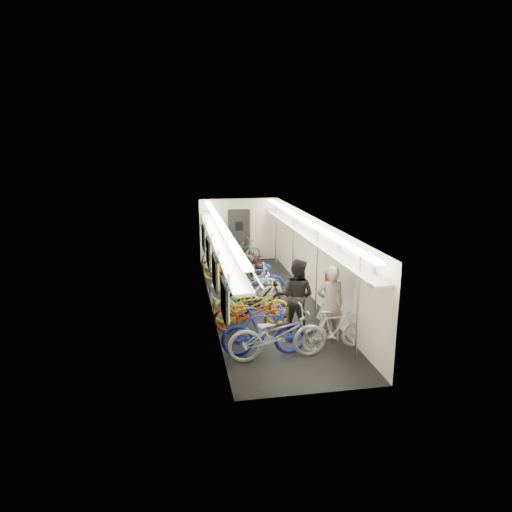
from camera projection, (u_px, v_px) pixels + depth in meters
name	position (u px, v px, depth m)	size (l,w,h in m)	color
train_car_shell	(247.00, 241.00, 13.33)	(10.00, 10.00, 10.00)	black
bicycle_0	(278.00, 334.00, 9.54)	(0.74, 2.12, 1.11)	#9E9EA2
bicycle_1	(264.00, 331.00, 9.70)	(0.52, 1.84, 1.10)	#1B23A2
bicycle_2	(251.00, 313.00, 10.91)	(0.64, 1.84, 0.97)	maroon
bicycle_3	(260.00, 298.00, 11.75)	(0.54, 1.90, 1.14)	black
bicycle_4	(251.00, 305.00, 11.39)	(0.69, 1.99, 1.05)	yellow
bicycle_5	(254.00, 290.00, 12.55)	(0.49, 1.73, 1.04)	white
bicycle_6	(245.00, 284.00, 13.00)	(0.72, 2.07, 1.09)	#ADACB1
bicycle_7	(255.00, 282.00, 13.13)	(0.52, 1.85, 1.11)	#1A34A1
bicycle_8	(242.00, 271.00, 14.46)	(0.66, 1.90, 1.00)	maroon
bicycle_9	(244.00, 270.00, 14.59)	(0.47, 1.65, 0.99)	black
bicycle_10	(231.00, 267.00, 14.99)	(0.67, 1.91, 1.00)	yellow
bicycle_11	(335.00, 330.00, 10.00)	(0.44, 1.56, 0.94)	silver
bicycle_12	(227.00, 257.00, 16.20)	(0.67, 1.93, 1.02)	slate
bicycle_14	(239.00, 252.00, 17.18)	(0.63, 1.79, 0.94)	slate
passenger_near	(330.00, 304.00, 10.33)	(0.66, 0.43, 1.80)	gray
passenger_mid	(297.00, 296.00, 10.90)	(0.88, 0.68, 1.81)	black
backpack	(331.00, 281.00, 10.75)	(0.26, 0.14, 0.38)	#A51024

